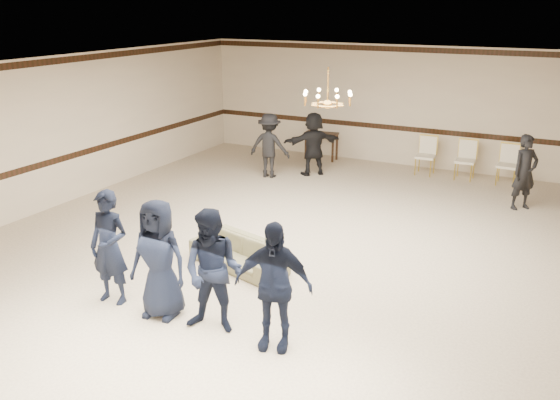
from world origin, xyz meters
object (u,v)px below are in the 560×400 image
(boy_b, at_px, (159,259))
(banquet_chair_right, at_px, (507,165))
(console_table, at_px, (321,146))
(boy_d, at_px, (273,286))
(chandelier, at_px, (328,86))
(banquet_chair_mid, at_px, (465,161))
(adult_mid, at_px, (313,144))
(adult_right, at_px, (525,172))
(adult_left, at_px, (269,146))
(boy_c, at_px, (213,272))
(boy_a, at_px, (109,247))
(settee, at_px, (238,253))
(banquet_chair_left, at_px, (425,156))

(boy_b, bearing_deg, banquet_chair_right, 61.40)
(console_table, bearing_deg, boy_d, -75.19)
(chandelier, bearing_deg, boy_d, -76.98)
(banquet_chair_mid, relative_size, banquet_chair_right, 1.00)
(adult_mid, xyz_separation_m, adult_right, (5.10, -0.40, 0.00))
(boy_d, distance_m, adult_mid, 8.16)
(adult_left, distance_m, adult_mid, 1.14)
(banquet_chair_right, bearing_deg, boy_c, -103.36)
(boy_b, xyz_separation_m, adult_left, (-1.95, 6.94, -0.05))
(adult_right, bearing_deg, banquet_chair_mid, 87.06)
(banquet_chair_right, bearing_deg, banquet_chair_mid, -177.08)
(adult_left, bearing_deg, boy_a, 92.88)
(boy_b, xyz_separation_m, adult_right, (4.05, 7.24, -0.05))
(boy_c, distance_m, adult_left, 7.50)
(boy_b, height_order, adult_right, boy_b)
(adult_right, bearing_deg, chandelier, -175.53)
(boy_c, distance_m, adult_right, 7.89)
(boy_a, xyz_separation_m, settee, (1.05, 1.88, -0.61))
(boy_d, xyz_separation_m, adult_mid, (-2.85, 7.64, -0.05))
(chandelier, xyz_separation_m, boy_d, (0.85, -3.68, -2.01))
(boy_b, relative_size, adult_mid, 1.06)
(boy_b, bearing_deg, console_table, 92.02)
(chandelier, height_order, adult_left, chandelier)
(chandelier, relative_size, boy_d, 0.54)
(adult_right, xyz_separation_m, banquet_chair_right, (-0.53, 1.72, -0.33))
(boy_b, distance_m, banquet_chair_mid, 9.32)
(boy_b, height_order, boy_c, same)
(adult_left, bearing_deg, banquet_chair_mid, -161.43)
(boy_c, height_order, adult_right, boy_c)
(settee, height_order, banquet_chair_right, banquet_chair_right)
(banquet_chair_left, bearing_deg, banquet_chair_mid, -3.76)
(boy_c, bearing_deg, chandelier, 78.63)
(boy_b, bearing_deg, banquet_chair_left, 73.22)
(boy_b, distance_m, settee, 1.98)
(settee, relative_size, banquet_chair_left, 1.81)
(boy_a, height_order, adult_right, boy_a)
(banquet_chair_mid, bearing_deg, adult_right, -51.36)
(boy_c, bearing_deg, banquet_chair_mid, 69.18)
(boy_a, xyz_separation_m, boy_c, (1.80, 0.00, 0.00))
(adult_right, xyz_separation_m, console_table, (-5.53, 1.92, -0.43))
(chandelier, bearing_deg, adult_left, 131.67)
(boy_a, relative_size, banquet_chair_right, 1.77)
(boy_c, relative_size, boy_d, 1.00)
(chandelier, distance_m, adult_left, 4.83)
(boy_b, relative_size, banquet_chair_left, 1.77)
(console_table, bearing_deg, adult_left, -106.89)
(adult_right, bearing_deg, adult_left, 138.32)
(adult_left, distance_m, banquet_chair_mid, 4.92)
(boy_c, bearing_deg, adult_left, 101.77)
(boy_c, height_order, banquet_chair_right, boy_c)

